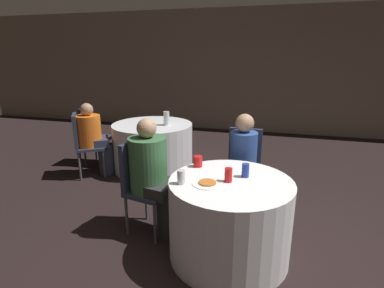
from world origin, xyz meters
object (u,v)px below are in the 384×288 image
Objects in this scene: table_near at (230,219)px; soda_can_red at (228,175)px; person_blue_shirt at (242,167)px; person_orange_shirt at (95,139)px; chair_near_north at (244,162)px; table_far at (153,146)px; bottle_far at (166,118)px; chair_far_southwest at (83,140)px; soda_can_silver at (181,177)px; pizza_plate_near at (207,183)px; chair_near_west at (141,179)px; chair_far_west at (92,131)px; soda_can_blue at (245,170)px; person_green_jacket at (154,176)px.

table_near is 0.43m from soda_can_red.
person_orange_shirt is at bearing -14.14° from person_blue_shirt.
person_blue_shirt reaches higher than person_orange_shirt.
chair_near_north is 0.18m from person_blue_shirt.
table_far is 5.96× the size of bottle_far.
chair_near_north is 1.00× the size of chair_far_southwest.
soda_can_silver is (1.85, -1.56, 0.22)m from person_orange_shirt.
pizza_plate_near is at bearing -61.11° from bottle_far.
chair_near_west is at bearing 19.16° from chair_far_southwest.
soda_can_silver is at bearing -66.66° from bottle_far.
chair_near_north is (0.95, 0.77, 0.00)m from chair_near_west.
chair_far_west reaches higher than soda_can_blue.
table_far is at bearing 123.90° from pizza_plate_near.
table_near is 0.46m from soda_can_blue.
chair_far_southwest is 1.96m from person_green_jacket.
person_blue_shirt reaches higher than pizza_plate_near.
table_far is (-1.52, 1.87, 0.00)m from table_near.
person_orange_shirt is 2.68m from soda_can_blue.
chair_far_west is at bearing -121.61° from person_green_jacket.
chair_far_southwest is 7.85× the size of soda_can_silver.
person_green_jacket is 0.54m from soda_can_silver.
soda_can_red is (-0.03, -0.98, 0.23)m from chair_near_north.
soda_can_blue reaches higher than table_near.
person_blue_shirt is (0.01, 0.78, 0.21)m from table_near.
person_blue_shirt reaches higher than chair_far_west.
pizza_plate_near is at bearing 23.95° from chair_far_southwest.
chair_near_west reaches higher than pizza_plate_near.
chair_far_west is at bearing -176.44° from table_far.
person_green_jacket is at bearing 43.56° from chair_far_west.
bottle_far is (-0.33, 1.67, 0.27)m from chair_near_west.
person_green_jacket reaches higher than chair_far_west.
pizza_plate_near is (0.60, -0.27, 0.12)m from person_green_jacket.
person_green_jacket is at bearing -74.06° from bottle_far.
soda_can_red reaches higher than table_far.
table_near is 1.13× the size of chair_far_west.
soda_can_silver reaches higher than table_near.
chair_near_north and chair_far_southwest have the same top height.
chair_far_southwest is at bearing 147.46° from pizza_plate_near.
person_green_jacket is (-0.78, 0.16, 0.26)m from table_near.
person_green_jacket is (0.73, -1.71, 0.26)m from table_far.
table_near is 5.13× the size of bottle_far.
soda_can_silver is at bearing 20.18° from chair_far_southwest.
soda_can_red is (2.37, -1.32, 0.23)m from chair_far_southwest.
soda_can_blue is (0.10, -0.66, 0.22)m from person_blue_shirt.
person_green_jacket is 1.01m from person_blue_shirt.
chair_far_southwest is 2.45m from person_blue_shirt.
chair_near_west is 0.82× the size of person_blue_shirt.
table_far is 1.31× the size of chair_near_north.
person_green_jacket is at bearing 90.00° from chair_near_west.
table_far is at bearing 128.29° from soda_can_red.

